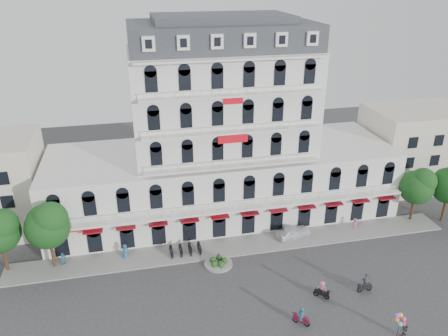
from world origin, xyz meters
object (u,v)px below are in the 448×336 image
(rider_northeast, at_px, (366,282))
(rider_center, at_px, (322,289))
(balloon_vendor, at_px, (403,327))
(rider_east, at_px, (302,316))
(parked_car, at_px, (293,232))

(rider_northeast, relative_size, rider_center, 1.18)
(rider_center, distance_m, balloon_vendor, 8.15)
(balloon_vendor, bearing_deg, rider_center, 126.44)
(rider_east, bearing_deg, balloon_vendor, -163.27)
(parked_car, height_order, rider_northeast, rider_northeast)
(rider_northeast, xyz_separation_m, rider_center, (-4.76, 0.13, -0.15))
(rider_east, bearing_deg, parked_car, -67.89)
(rider_east, bearing_deg, rider_center, -98.15)
(parked_car, xyz_separation_m, rider_northeast, (3.64, -11.18, 0.41))
(parked_car, relative_size, rider_east, 2.29)
(rider_east, distance_m, rider_center, 4.55)
(parked_car, height_order, rider_east, rider_east)
(rider_northeast, bearing_deg, rider_center, -2.41)
(rider_east, relative_size, balloon_vendor, 0.81)
(rider_northeast, distance_m, balloon_vendor, 6.43)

